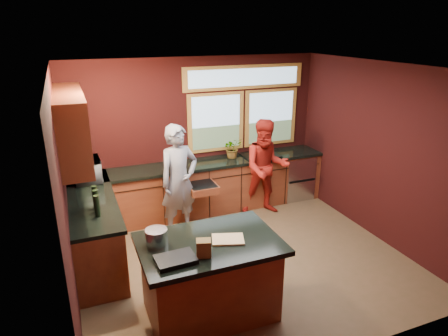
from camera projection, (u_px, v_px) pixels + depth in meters
floor at (242, 258)px, 5.78m from camera, size 4.50×4.50×0.00m
room_shell at (193, 137)px, 5.25m from camera, size 4.52×4.02×2.71m
back_counter at (214, 185)px, 7.18m from camera, size 4.50×0.64×0.93m
left_counter at (94, 227)px, 5.69m from camera, size 0.64×2.30×0.93m
island at (210, 277)px, 4.54m from camera, size 1.55×1.05×0.95m
person_grey at (179, 181)px, 6.20m from camera, size 0.75×0.60×1.80m
person_red at (266, 168)px, 6.94m from camera, size 0.96×0.83×1.70m
microwave at (87, 170)px, 6.11m from camera, size 0.42×0.60×0.32m
potted_plant at (233, 148)px, 7.14m from camera, size 0.33×0.28×0.37m
paper_towel at (260, 148)px, 7.29m from camera, size 0.12×0.12×0.28m
cutting_board at (228, 239)px, 4.41m from camera, size 0.41×0.35×0.02m
stock_pot at (157, 237)px, 4.29m from camera, size 0.24×0.24×0.18m
paper_bag at (204, 248)px, 4.08m from camera, size 0.18×0.16×0.18m
black_tray at (176, 260)px, 4.00m from camera, size 0.41×0.30×0.05m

